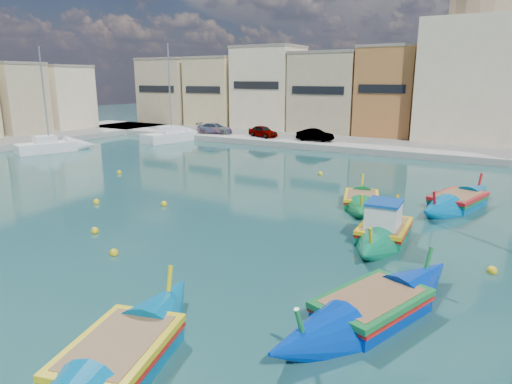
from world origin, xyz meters
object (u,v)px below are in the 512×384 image
Objects in this scene: church_block at (477,63)px; yacht_north at (182,136)px; luzzu_cyan_south at (120,358)px; yacht_midnorth at (63,146)px; luzzu_blue_cabin at (384,231)px; luzzu_cyan_mid at (458,202)px; luzzu_blue_south at (372,309)px; luzzu_green at (361,201)px.

church_block is 1.68× the size of yacht_north.
church_block is at bearing 86.69° from luzzu_cyan_south.
luzzu_blue_cabin is at bearing -14.97° from yacht_midnorth.
yacht_midnorth is (-4.93, -11.98, -0.03)m from yacht_north.
yacht_midnorth is at bearing 145.01° from luzzu_cyan_south.
luzzu_cyan_mid reaches higher than luzzu_blue_south.
luzzu_cyan_mid is 1.05× the size of luzzu_cyan_south.
church_block is at bearing 23.67° from yacht_north.
luzzu_green is 0.68× the size of yacht_midnorth.
church_block reaches higher than yacht_north.
yacht_midnorth is (-33.89, 9.06, 0.08)m from luzzu_blue_cabin.
luzzu_cyan_south is at bearing -91.38° from luzzu_green.
luzzu_green is 12.52m from luzzu_blue_south.
luzzu_cyan_mid is 14.24m from luzzu_blue_south.
yacht_north is (-28.62, -12.55, -7.96)m from church_block.
yacht_north is at bearing 137.44° from luzzu_blue_south.
luzzu_green is 30.97m from yacht_north.
luzzu_blue_south is 38.95m from yacht_midnorth.
church_block reaches higher than yacht_midnorth.
luzzu_cyan_mid is 0.77× the size of yacht_north.
yacht_midnorth is at bearing 155.63° from luzzu_blue_south.
luzzu_green is at bearing 109.48° from luzzu_blue_south.
church_block is 32.25m from yacht_north.
luzzu_cyan_mid is 33.98m from yacht_north.
luzzu_blue_cabin is at bearing 76.54° from luzzu_cyan_south.
luzzu_cyan_south is (-2.67, -46.14, -8.14)m from church_block.
yacht_midnorth reaches higher than luzzu_green.
luzzu_blue_cabin reaches higher than luzzu_cyan_south.
yacht_midnorth is at bearing 165.03° from luzzu_blue_cabin.
luzzu_cyan_mid is at bearing 75.58° from luzzu_cyan_south.
church_block is 27.70m from luzzu_cyan_mid.
church_block is at bearing 36.16° from yacht_midnorth.
luzzu_cyan_mid is at bearing 27.46° from luzzu_green.
luzzu_green is 17.35m from luzzu_cyan_south.
church_block is 46.93m from luzzu_cyan_south.
church_block reaches higher than luzzu_cyan_south.
luzzu_blue_cabin reaches higher than luzzu_cyan_mid.
luzzu_cyan_mid is 36.02m from yacht_midnorth.
luzzu_green is at bearing -7.77° from yacht_midnorth.
luzzu_cyan_south is (-3.00, -12.56, -0.07)m from luzzu_blue_cabin.
luzzu_green is (-2.25, -28.79, -8.17)m from church_block.
luzzu_green is 0.63× the size of yacht_north.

